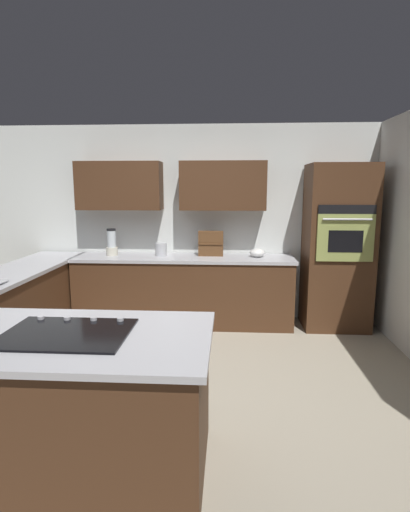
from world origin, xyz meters
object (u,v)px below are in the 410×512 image
wall_oven (337,247)px  kettle (161,249)px  spice_rack (211,244)px  mixing_bowl (257,253)px  blender (112,244)px  cooktop (67,333)px

wall_oven → kettle: (2.25, -0.04, -0.05)m
wall_oven → kettle: bearing=-1.0°
spice_rack → mixing_bowl: bearing=175.8°
blender → wall_oven: bearing=179.2°
blender → kettle: blender is taller
blender → spice_rack: size_ratio=1.09×
cooktop → mixing_bowl: mixing_bowl is taller
blender → mixing_bowl: blender is taller
mixing_bowl → spice_rack: spice_rack is taller
cooktop → spice_rack: bearing=-104.6°
kettle → spice_rack: bearing=-176.1°
wall_oven → mixing_bowl: size_ratio=10.60×
cooktop → spice_rack: size_ratio=2.34×
blender → spice_rack: bearing=-178.0°
wall_oven → cooktop: size_ratio=2.72×
wall_oven → mixing_bowl: wall_oven is taller
wall_oven → spice_rack: (1.60, -0.08, 0.02)m
cooktop → blender: size_ratio=2.15×
mixing_bowl → spice_rack: bearing=-4.2°
spice_rack → kettle: spice_rack is taller
blender → cooktop: bearing=101.2°
blender → spice_rack: (-1.30, -0.04, 0.01)m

